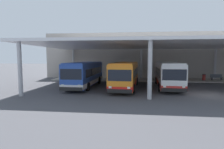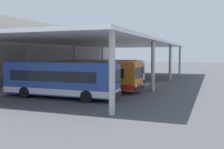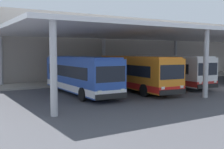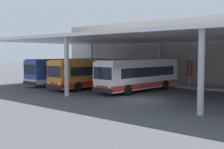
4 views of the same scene
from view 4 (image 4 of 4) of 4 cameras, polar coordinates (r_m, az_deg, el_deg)
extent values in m
plane|color=#47474C|center=(23.62, 5.63, -5.04)|extent=(200.00, 200.00, 0.00)
cube|color=#A39E93|center=(33.88, 16.91, -2.27)|extent=(42.00, 4.50, 0.18)
cube|color=#ADA399|center=(36.70, 19.04, 4.52)|extent=(48.00, 1.60, 8.31)
cube|color=silver|center=(28.08, 12.10, 7.39)|extent=(40.00, 17.00, 0.30)
cylinder|color=#B2B2B7|center=(45.56, -4.05, 2.68)|extent=(0.40, 0.40, 5.25)
cylinder|color=#B2B2B7|center=(25.59, -9.06, 1.54)|extent=(0.40, 0.40, 5.25)
cylinder|color=#B2B2B7|center=(38.05, 9.46, 2.36)|extent=(0.40, 0.40, 5.25)
cylinder|color=#B2B2B7|center=(18.19, 17.37, 0.39)|extent=(0.40, 0.40, 5.25)
cube|color=#284CA8|center=(35.75, -9.07, 0.77)|extent=(2.74, 10.45, 2.70)
cube|color=silver|center=(35.82, -9.05, -0.83)|extent=(2.76, 10.48, 0.50)
cube|color=black|center=(35.83, -8.89, 1.26)|extent=(2.74, 8.58, 0.90)
cube|color=black|center=(32.69, -16.04, 0.97)|extent=(2.30, 0.17, 1.10)
cube|color=black|center=(32.75, -16.12, -1.66)|extent=(2.45, 0.22, 0.36)
cube|color=#2A50B0|center=(35.70, -9.10, 3.03)|extent=(2.53, 10.03, 0.12)
cube|color=yellow|center=(32.67, -16.02, 2.41)|extent=(1.75, 0.16, 0.28)
cube|color=white|center=(33.49, -16.95, -0.95)|extent=(0.28, 0.09, 0.20)
cube|color=white|center=(31.97, -15.25, -1.15)|extent=(0.28, 0.09, 0.20)
cylinder|color=black|center=(34.88, -14.42, -1.37)|extent=(0.30, 1.01, 1.00)
cylinder|color=black|center=(32.89, -12.01, -1.65)|extent=(0.30, 1.01, 1.00)
cylinder|color=black|center=(38.62, -6.95, -0.75)|extent=(0.30, 1.01, 1.00)
cylinder|color=black|center=(36.84, -4.40, -0.97)|extent=(0.30, 1.01, 1.00)
cube|color=orange|center=(31.46, -3.68, 0.37)|extent=(3.28, 10.56, 2.70)
cube|color=red|center=(31.54, -3.68, -1.45)|extent=(3.30, 10.58, 0.50)
cube|color=black|center=(31.54, -3.48, 0.92)|extent=(3.18, 8.70, 0.90)
cube|color=black|center=(28.26, -11.47, 0.58)|extent=(2.30, 0.29, 1.10)
cube|color=black|center=(28.33, -11.58, -2.45)|extent=(2.46, 0.35, 0.36)
cube|color=orange|center=(31.40, -3.70, 2.93)|extent=(3.05, 10.13, 0.12)
cube|color=yellow|center=(28.24, -11.44, 2.25)|extent=(1.75, 0.25, 0.28)
cube|color=white|center=(29.05, -12.57, -1.62)|extent=(0.29, 0.10, 0.20)
cube|color=white|center=(27.57, -10.52, -1.89)|extent=(0.29, 0.10, 0.20)
cylinder|color=black|center=(30.49, -9.73, -2.07)|extent=(0.36, 1.02, 1.00)
cylinder|color=black|center=(28.55, -6.84, -2.45)|extent=(0.36, 1.02, 1.00)
cylinder|color=black|center=(34.39, -1.50, -1.31)|extent=(0.36, 1.02, 1.00)
cylinder|color=black|center=(32.69, 1.49, -1.60)|extent=(0.36, 1.02, 1.00)
cube|color=white|center=(29.00, 5.46, 0.04)|extent=(3.23, 10.55, 2.70)
cube|color=red|center=(29.09, 5.45, -1.92)|extent=(3.25, 10.57, 0.50)
cube|color=black|center=(29.10, 5.65, 0.65)|extent=(3.14, 8.69, 0.90)
cube|color=black|center=(25.16, -1.86, 0.24)|extent=(2.30, 0.28, 1.10)
cube|color=black|center=(25.25, -2.00, -3.17)|extent=(2.46, 0.33, 0.36)
cube|color=white|center=(28.94, 5.48, 2.83)|extent=(3.00, 10.12, 0.12)
cube|color=yellow|center=(25.14, -1.82, 2.11)|extent=(1.75, 0.24, 0.28)
cube|color=white|center=(25.86, -3.37, -2.22)|extent=(0.28, 0.10, 0.20)
cube|color=white|center=(24.58, -0.53, -2.54)|extent=(0.28, 0.10, 0.20)
cylinder|color=black|center=(27.52, -0.75, -2.67)|extent=(0.35, 1.02, 1.00)
cylinder|color=black|center=(25.87, 3.11, -3.11)|extent=(0.35, 1.02, 1.00)
cylinder|color=black|center=(32.11, 6.92, -1.73)|extent=(0.35, 1.02, 1.00)
cylinder|color=black|center=(30.70, 10.57, -2.03)|extent=(0.35, 1.02, 1.00)
cylinder|color=#B2B2B7|center=(33.31, 15.25, 0.58)|extent=(0.12, 0.12, 3.20)
cube|color=#B22323|center=(33.28, 15.25, 1.23)|extent=(0.70, 0.04, 1.80)
camera|label=1|loc=(20.85, -48.89, 2.52)|focal=29.04mm
camera|label=2|loc=(48.63, -37.21, 3.38)|focal=43.24mm
camera|label=3|loc=(36.89, -46.84, 2.50)|focal=44.68mm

